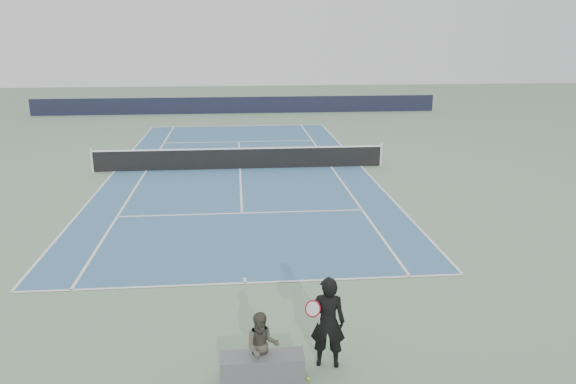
{
  "coord_description": "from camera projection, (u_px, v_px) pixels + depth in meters",
  "views": [
    {
      "loc": [
        -0.11,
        -24.43,
        5.9
      ],
      "look_at": [
        1.44,
        -7.74,
        1.1
      ],
      "focal_mm": 35.0,
      "sensor_mm": 36.0,
      "label": 1
    }
  ],
  "objects": [
    {
      "name": "tennis_net",
      "position": [
        240.0,
        158.0,
        24.88
      ],
      "size": [
        12.9,
        0.1,
        1.07
      ],
      "color": "silver",
      "rests_on": "ground"
    },
    {
      "name": "spectator_bench",
      "position": [
        262.0,
        356.0,
        9.77
      ],
      "size": [
        1.46,
        0.48,
        1.27
      ],
      "color": "#5B5B60",
      "rests_on": "ground"
    },
    {
      "name": "court_surface",
      "position": [
        240.0,
        169.0,
        25.02
      ],
      "size": [
        10.97,
        23.77,
        0.01
      ],
      "primitive_type": "cube",
      "color": "#3B668C",
      "rests_on": "ground"
    },
    {
      "name": "tennis_player",
      "position": [
        328.0,
        322.0,
        10.08
      ],
      "size": [
        0.82,
        0.6,
        1.75
      ],
      "color": "black",
      "rests_on": "ground"
    },
    {
      "name": "windscreen_far",
      "position": [
        237.0,
        105.0,
        41.97
      ],
      "size": [
        30.0,
        0.25,
        1.2
      ],
      "primitive_type": "cube",
      "color": "black",
      "rests_on": "ground"
    },
    {
      "name": "tennis_ball",
      "position": [
        308.0,
        379.0,
        9.85
      ],
      "size": [
        0.07,
        0.07,
        0.07
      ],
      "primitive_type": "sphere",
      "color": "#BAD92C",
      "rests_on": "ground"
    },
    {
      "name": "ground",
      "position": [
        240.0,
        169.0,
        25.02
      ],
      "size": [
        80.0,
        80.0,
        0.0
      ],
      "primitive_type": "plane",
      "color": "slate"
    }
  ]
}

